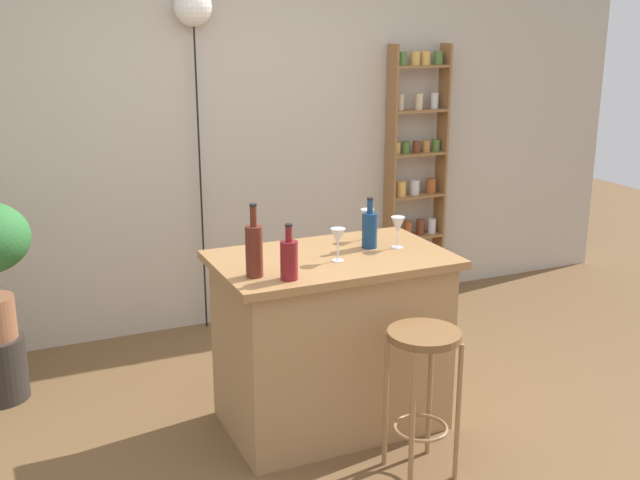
{
  "coord_description": "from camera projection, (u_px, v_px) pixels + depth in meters",
  "views": [
    {
      "loc": [
        -1.55,
        -3.02,
        2.04
      ],
      "look_at": [
        0.05,
        0.55,
        0.92
      ],
      "focal_mm": 43.26,
      "sensor_mm": 36.0,
      "label": 1
    }
  ],
  "objects": [
    {
      "name": "pendant_globe_light",
      "position": [
        193.0,
        11.0,
        4.76
      ],
      "size": [
        0.24,
        0.24,
        2.24
      ],
      "color": "black",
      "rests_on": "ground"
    },
    {
      "name": "spice_shelf",
      "position": [
        416.0,
        172.0,
        5.69
      ],
      "size": [
        0.45,
        0.14,
        1.88
      ],
      "color": "olive",
      "rests_on": "ground"
    },
    {
      "name": "bottle_vinegar",
      "position": [
        289.0,
        259.0,
        3.46
      ],
      "size": [
        0.08,
        0.08,
        0.26
      ],
      "color": "maroon",
      "rests_on": "kitchen_counter"
    },
    {
      "name": "wine_glass_center",
      "position": [
        367.0,
        218.0,
        4.1
      ],
      "size": [
        0.07,
        0.07,
        0.16
      ],
      "color": "silver",
      "rests_on": "kitchen_counter"
    },
    {
      "name": "wine_glass_right",
      "position": [
        398.0,
        226.0,
        3.94
      ],
      "size": [
        0.07,
        0.07,
        0.16
      ],
      "color": "silver",
      "rests_on": "kitchen_counter"
    },
    {
      "name": "bottle_olive_oil",
      "position": [
        254.0,
        249.0,
        3.49
      ],
      "size": [
        0.08,
        0.08,
        0.34
      ],
      "color": "#5B2319",
      "rests_on": "kitchen_counter"
    },
    {
      "name": "bar_stool",
      "position": [
        423.0,
        369.0,
        3.48
      ],
      "size": [
        0.33,
        0.33,
        0.71
      ],
      "color": "#997047",
      "rests_on": "ground"
    },
    {
      "name": "kitchen_counter",
      "position": [
        331.0,
        340.0,
        3.95
      ],
      "size": [
        1.17,
        0.73,
        0.91
      ],
      "color": "#A87F51",
      "rests_on": "ground"
    },
    {
      "name": "bottle_wine_red",
      "position": [
        370.0,
        229.0,
        3.95
      ],
      "size": [
        0.08,
        0.08,
        0.26
      ],
      "color": "navy",
      "rests_on": "kitchen_counter"
    },
    {
      "name": "back_wall",
      "position": [
        227.0,
        120.0,
        5.14
      ],
      "size": [
        6.4,
        0.1,
        2.8
      ],
      "primitive_type": "cube",
      "color": "#BCB2A3",
      "rests_on": "ground"
    },
    {
      "name": "wine_glass_left",
      "position": [
        338.0,
        238.0,
        3.72
      ],
      "size": [
        0.07,
        0.07,
        0.16
      ],
      "color": "silver",
      "rests_on": "kitchen_counter"
    },
    {
      "name": "ground",
      "position": [
        356.0,
        448.0,
        3.82
      ],
      "size": [
        12.0,
        12.0,
        0.0
      ],
      "primitive_type": "plane",
      "color": "brown"
    }
  ]
}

